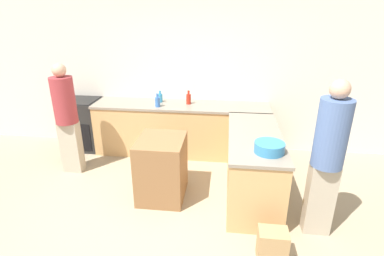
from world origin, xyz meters
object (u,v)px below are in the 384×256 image
at_px(island_table, 162,168).
at_px(hot_sauce_bottle, 189,99).
at_px(range_oven, 84,124).
at_px(person_by_range, 66,115).
at_px(paper_bag, 272,246).
at_px(dish_soap_bottle, 160,98).
at_px(water_bottle_blue, 158,102).
at_px(person_at_peninsula, 328,155).
at_px(mixing_bowl, 269,147).

distance_m(island_table, hot_sauce_bottle, 1.54).
relative_size(range_oven, person_by_range, 0.53).
height_order(person_by_range, paper_bag, person_by_range).
relative_size(dish_soap_bottle, water_bottle_blue, 0.90).
height_order(dish_soap_bottle, person_at_peninsula, person_at_peninsula).
relative_size(range_oven, water_bottle_blue, 4.07).
distance_m(dish_soap_bottle, water_bottle_blue, 0.27).
xyz_separation_m(mixing_bowl, water_bottle_blue, (-1.65, 1.53, 0.03)).
bearing_deg(paper_bag, person_at_peninsula, 42.71).
relative_size(hot_sauce_bottle, person_by_range, 0.14).
bearing_deg(mixing_bowl, water_bottle_blue, 137.14).
distance_m(mixing_bowl, person_by_range, 3.03).
bearing_deg(island_table, range_oven, 141.87).
relative_size(water_bottle_blue, paper_bag, 0.62).
xyz_separation_m(island_table, hot_sauce_bottle, (0.18, 1.42, 0.58)).
xyz_separation_m(range_oven, hot_sauce_bottle, (1.96, 0.03, 0.54)).
bearing_deg(paper_bag, island_table, 143.41).
bearing_deg(paper_bag, hot_sauce_bottle, 115.91).
distance_m(mixing_bowl, paper_bag, 1.04).
distance_m(island_table, water_bottle_blue, 1.37).
bearing_deg(island_table, person_by_range, 161.67).
height_order(range_oven, person_by_range, person_by_range).
distance_m(mixing_bowl, person_at_peninsula, 0.61).
bearing_deg(island_table, dish_soap_bottle, 102.60).
height_order(hot_sauce_bottle, paper_bag, hot_sauce_bottle).
distance_m(island_table, person_by_range, 1.73).
relative_size(mixing_bowl, dish_soap_bottle, 1.69).
bearing_deg(range_oven, mixing_bowl, -28.96).
bearing_deg(range_oven, hot_sauce_bottle, 0.78).
xyz_separation_m(person_at_peninsula, paper_bag, (-0.56, -0.52, -0.81)).
xyz_separation_m(range_oven, person_at_peninsula, (3.70, -1.89, 0.53)).
height_order(mixing_bowl, hot_sauce_bottle, hot_sauce_bottle).
bearing_deg(island_table, hot_sauce_bottle, 82.67).
bearing_deg(mixing_bowl, person_by_range, 163.70).
relative_size(water_bottle_blue, person_at_peninsula, 0.12).
bearing_deg(person_by_range, island_table, -18.33).
bearing_deg(person_by_range, paper_bag, -27.60).
distance_m(island_table, paper_bag, 1.72).
height_order(range_oven, water_bottle_blue, water_bottle_blue).
relative_size(island_table, person_at_peninsula, 0.47).
distance_m(range_oven, hot_sauce_bottle, 2.03).
xyz_separation_m(island_table, person_by_range, (-1.56, 0.52, 0.51)).
bearing_deg(person_by_range, hot_sauce_bottle, 27.28).
height_order(dish_soap_bottle, hot_sauce_bottle, hot_sauce_bottle).
relative_size(island_table, mixing_bowl, 2.49).
bearing_deg(water_bottle_blue, paper_bag, -52.88).
bearing_deg(dish_soap_bottle, mixing_bowl, -47.21).
relative_size(person_by_range, person_at_peninsula, 0.95).
xyz_separation_m(dish_soap_bottle, hot_sauce_bottle, (0.51, -0.05, 0.01)).
relative_size(island_table, water_bottle_blue, 3.78).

